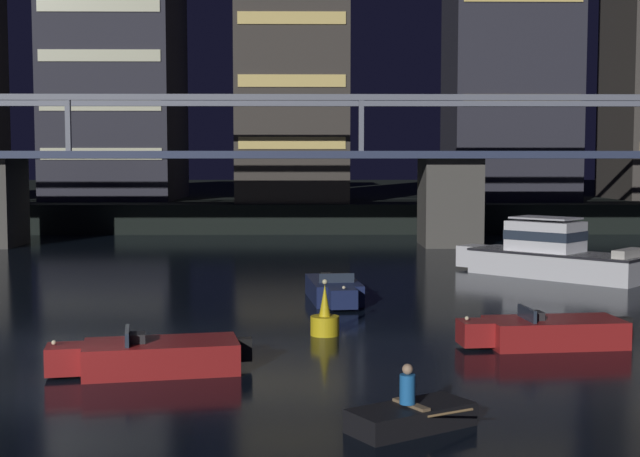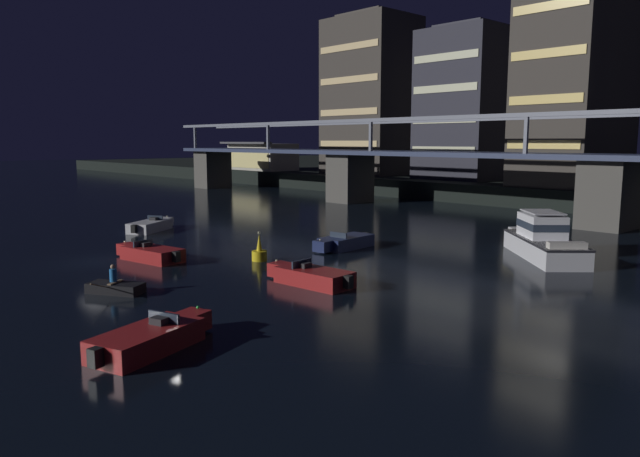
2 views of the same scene
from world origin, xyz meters
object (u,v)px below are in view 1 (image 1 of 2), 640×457
tower_central (293,58)px  speedboat_near_center (153,356)px  tower_west_tall (117,85)px  speedboat_mid_left (334,290)px  dinghy_with_paddler (411,416)px  river_bridge (220,179)px  cabin_cruiser_near_left (550,255)px  channel_buoy (325,320)px  speedboat_mid_right (547,332)px

tower_central → speedboat_near_center: 50.40m
tower_west_tall → speedboat_mid_left: size_ratio=3.68×
tower_central → dinghy_with_paddler: size_ratio=8.28×
river_bridge → dinghy_with_paddler: (7.67, -38.20, -4.00)m
tower_west_tall → speedboat_near_center: tower_west_tall is taller
river_bridge → cabin_cruiser_near_left: bearing=-41.9°
tower_central → speedboat_mid_left: (2.20, -37.21, -13.18)m
channel_buoy → dinghy_with_paddler: size_ratio=0.63×
tower_west_tall → cabin_cruiser_near_left: 44.04m
river_bridge → tower_west_tall: size_ratio=4.87×
tower_west_tall → speedboat_near_center: size_ratio=3.68×
tower_west_tall → tower_central: bearing=-10.1°
speedboat_mid_left → speedboat_mid_right: (6.02, -8.32, 0.00)m
speedboat_mid_right → speedboat_near_center: bearing=-164.6°
speedboat_mid_left → channel_buoy: channel_buoy is taller
tower_central → speedboat_mid_right: tower_central is taller
river_bridge → channel_buoy: 29.53m
tower_west_tall → speedboat_mid_left: 44.72m
tower_central → speedboat_mid_right: 48.11m
speedboat_near_center → channel_buoy: bearing=46.3°
speedboat_mid_left → dinghy_with_paddler: 16.23m
river_bridge → speedboat_mid_left: size_ratio=17.90×
tower_central → speedboat_mid_right: bearing=-79.8°
cabin_cruiser_near_left → speedboat_mid_right: 15.80m
tower_west_tall → speedboat_near_center: (11.89, -51.19, -11.25)m
dinghy_with_paddler → cabin_cruiser_near_left: bearing=68.2°
cabin_cruiser_near_left → tower_west_tall: bearing=129.5°
tower_west_tall → channel_buoy: (16.41, -46.47, -11.19)m
river_bridge → cabin_cruiser_near_left: 22.91m
cabin_cruiser_near_left → speedboat_mid_left: size_ratio=1.54×
tower_central → speedboat_mid_left: size_ratio=4.41×
speedboat_near_center → tower_west_tall: bearing=103.1°
speedboat_mid_left → tower_central: bearing=93.4°
cabin_cruiser_near_left → speedboat_near_center: bearing=-130.0°
tower_west_tall → tower_central: size_ratio=0.83×
tower_central → tower_west_tall: bearing=169.9°
tower_west_tall → speedboat_mid_right: 54.51m
river_bridge → speedboat_near_center: (1.59, -33.36, -3.86)m
speedboat_mid_right → channel_buoy: 6.72m
tower_west_tall → speedboat_near_center: 53.75m
speedboat_mid_right → speedboat_mid_left: bearing=125.9°
tower_central → speedboat_near_center: (-2.80, -48.56, -13.18)m
river_bridge → tower_central: size_ratio=4.06×
tower_west_tall → speedboat_mid_right: size_ratio=3.68×
cabin_cruiser_near_left → speedboat_mid_right: cabin_cruiser_near_left is taller
cabin_cruiser_near_left → channel_buoy: 17.30m
tower_west_tall → cabin_cruiser_near_left: tower_west_tall is taller
tower_west_tall → tower_central: (14.70, -2.63, 1.93)m
speedboat_near_center → dinghy_with_paddler: 7.78m
cabin_cruiser_near_left → speedboat_near_center: cabin_cruiser_near_left is taller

